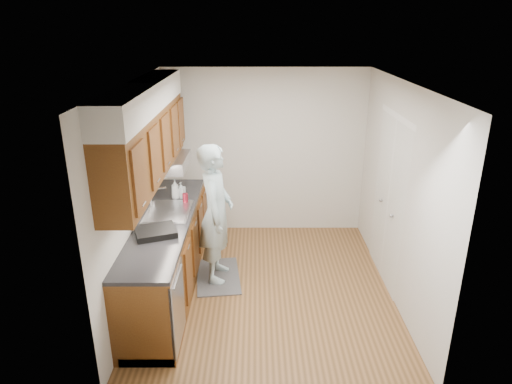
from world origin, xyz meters
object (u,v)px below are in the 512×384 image
(soap_bottle_a, at_px, (175,189))
(soda_can, at_px, (185,198))
(soap_bottle_b, at_px, (181,190))
(dish_rack, at_px, (156,232))
(person, at_px, (216,205))

(soap_bottle_a, height_order, soda_can, soap_bottle_a)
(soap_bottle_b, bearing_deg, dish_rack, -95.38)
(soda_can, bearing_deg, soap_bottle_a, 134.25)
(soda_can, bearing_deg, person, -29.47)
(dish_rack, bearing_deg, person, 28.39)
(soap_bottle_b, xyz_separation_m, soda_can, (0.08, -0.20, -0.04))
(soap_bottle_a, distance_m, dish_rack, 1.07)
(dish_rack, bearing_deg, soap_bottle_b, 64.04)
(soap_bottle_a, distance_m, soap_bottle_b, 0.09)
(soap_bottle_b, bearing_deg, person, -41.25)
(soap_bottle_b, xyz_separation_m, dish_rack, (-0.10, -1.11, -0.07))
(person, bearing_deg, soda_can, 63.21)
(soda_can, xyz_separation_m, dish_rack, (-0.19, -0.91, -0.03))
(soap_bottle_a, xyz_separation_m, soap_bottle_b, (0.07, 0.05, -0.03))
(soap_bottle_a, bearing_deg, soda_can, -45.75)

